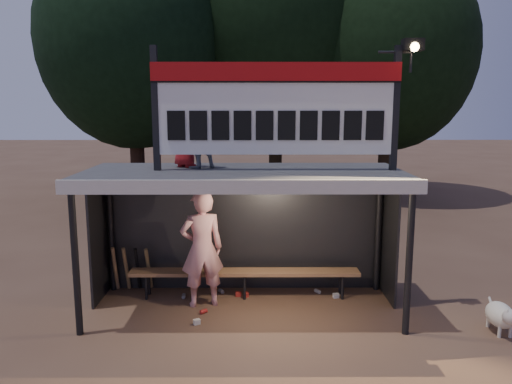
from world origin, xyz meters
TOP-DOWN VIEW (x-y plane):
  - ground at (0.00, 0.00)m, footprint 80.00×80.00m
  - player at (-0.70, 0.19)m, footprint 0.81×0.64m
  - child_a at (-0.73, 0.25)m, footprint 0.69×0.65m
  - child_b at (-0.96, 0.40)m, footprint 0.57×0.55m
  - dugout_shelter at (0.00, 0.24)m, footprint 5.10×2.08m
  - scoreboard_assembly at (0.56, -0.01)m, footprint 4.10×0.27m
  - bench at (0.00, 0.55)m, footprint 4.00×0.35m
  - tree_left at (-4.00, 10.00)m, footprint 6.46×6.46m
  - tree_mid at (1.00, 11.50)m, footprint 7.22×7.22m
  - tree_right at (5.00, 10.50)m, footprint 6.08×6.08m
  - dog at (3.81, -0.89)m, footprint 0.36×0.81m
  - bats at (-2.03, 0.82)m, footprint 0.67×0.35m
  - litter at (0.00, 0.35)m, footprint 2.76×1.42m

SIDE VIEW (x-z plane):
  - ground at x=0.00m, z-range 0.00..0.00m
  - litter at x=0.00m, z-range 0.00..0.08m
  - dog at x=3.81m, z-range 0.03..0.53m
  - bats at x=-2.03m, z-range 0.01..0.85m
  - bench at x=0.00m, z-range 0.19..0.67m
  - player at x=-0.70m, z-range 0.00..1.97m
  - dugout_shelter at x=0.00m, z-range 0.69..3.01m
  - child_b at x=-0.96m, z-range 2.32..3.30m
  - child_a at x=-0.73m, z-range 2.32..3.45m
  - scoreboard_assembly at x=0.56m, z-range 2.33..4.32m
  - tree_right at x=5.00m, z-range 0.83..9.55m
  - tree_left at x=-4.00m, z-range 0.88..10.15m
  - tree_mid at x=1.00m, z-range 0.99..11.34m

